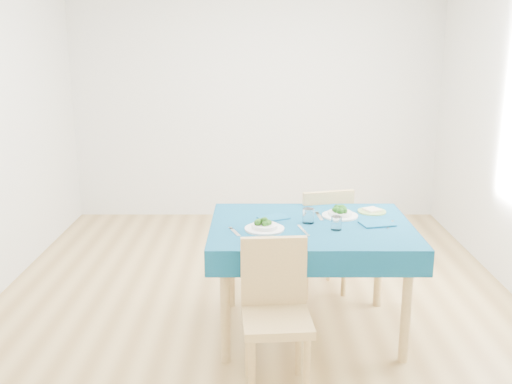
{
  "coord_description": "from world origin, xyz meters",
  "views": [
    {
      "loc": [
        0.0,
        -4.0,
        1.89
      ],
      "look_at": [
        0.0,
        0.0,
        0.85
      ],
      "focal_mm": 40.0,
      "sensor_mm": 36.0,
      "label": 1
    }
  ],
  "objects_px": {
    "bowl_far": "(340,211)",
    "side_plate": "(372,211)",
    "chair_near": "(277,314)",
    "bowl_near": "(265,224)",
    "table": "(310,279)",
    "chair_far": "(319,231)"
  },
  "relations": [
    {
      "from": "chair_near",
      "to": "bowl_far",
      "type": "height_order",
      "value": "chair_near"
    },
    {
      "from": "bowl_far",
      "to": "side_plate",
      "type": "height_order",
      "value": "bowl_far"
    },
    {
      "from": "side_plate",
      "to": "table",
      "type": "bearing_deg",
      "value": -148.1
    },
    {
      "from": "table",
      "to": "chair_near",
      "type": "bearing_deg",
      "value": -109.68
    },
    {
      "from": "chair_near",
      "to": "bowl_near",
      "type": "distance_m",
      "value": 0.67
    },
    {
      "from": "table",
      "to": "chair_far",
      "type": "xyz_separation_m",
      "value": [
        0.13,
        0.67,
        0.11
      ]
    },
    {
      "from": "table",
      "to": "side_plate",
      "type": "distance_m",
      "value": 0.65
    },
    {
      "from": "table",
      "to": "chair_near",
      "type": "relative_size",
      "value": 1.4
    },
    {
      "from": "chair_far",
      "to": "side_plate",
      "type": "xyz_separation_m",
      "value": [
        0.32,
        -0.39,
        0.28
      ]
    },
    {
      "from": "table",
      "to": "bowl_far",
      "type": "relative_size",
      "value": 5.34
    },
    {
      "from": "side_plate",
      "to": "bowl_far",
      "type": "bearing_deg",
      "value": -156.12
    },
    {
      "from": "chair_near",
      "to": "side_plate",
      "type": "distance_m",
      "value": 1.23
    },
    {
      "from": "bowl_near",
      "to": "side_plate",
      "type": "distance_m",
      "value": 0.85
    },
    {
      "from": "chair_near",
      "to": "side_plate",
      "type": "xyz_separation_m",
      "value": [
        0.69,
        0.97,
        0.3
      ]
    },
    {
      "from": "table",
      "to": "bowl_near",
      "type": "relative_size",
      "value": 5.19
    },
    {
      "from": "bowl_near",
      "to": "bowl_far",
      "type": "height_order",
      "value": "bowl_near"
    },
    {
      "from": "table",
      "to": "bowl_near",
      "type": "height_order",
      "value": "bowl_near"
    },
    {
      "from": "bowl_near",
      "to": "side_plate",
      "type": "xyz_separation_m",
      "value": [
        0.75,
        0.39,
        -0.03
      ]
    },
    {
      "from": "chair_near",
      "to": "bowl_near",
      "type": "xyz_separation_m",
      "value": [
        -0.06,
        0.58,
        0.33
      ]
    },
    {
      "from": "table",
      "to": "side_plate",
      "type": "bearing_deg",
      "value": 31.9
    },
    {
      "from": "bowl_far",
      "to": "side_plate",
      "type": "bearing_deg",
      "value": 23.88
    },
    {
      "from": "table",
      "to": "bowl_far",
      "type": "distance_m",
      "value": 0.5
    }
  ]
}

